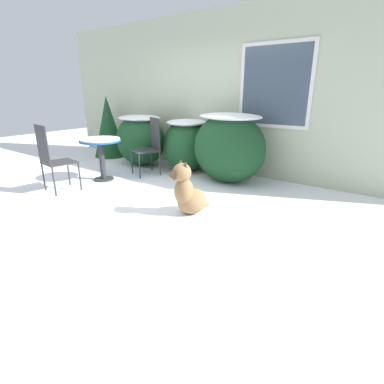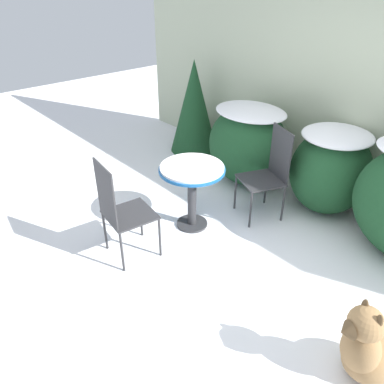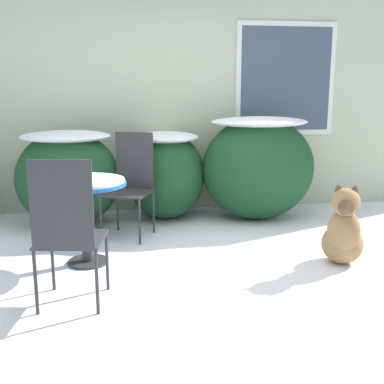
# 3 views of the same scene
# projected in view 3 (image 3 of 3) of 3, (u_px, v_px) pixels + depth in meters

# --- Properties ---
(ground_plane) EXTENTS (16.00, 16.00, 0.00)m
(ground_plane) POSITION_uv_depth(u_px,v_px,m) (202.00, 270.00, 4.06)
(ground_plane) COLOR white
(house_wall) EXTENTS (8.00, 0.10, 2.94)m
(house_wall) POSITION_uv_depth(u_px,v_px,m) (179.00, 91.00, 5.89)
(house_wall) COLOR #B2BC9E
(house_wall) RESTS_ON ground_plane
(shrub_left) EXTENTS (1.13, 0.91, 1.06)m
(shrub_left) POSITION_uv_depth(u_px,v_px,m) (68.00, 176.00, 5.27)
(shrub_left) COLOR #194223
(shrub_left) RESTS_ON ground_plane
(shrub_middle) EXTENTS (0.91, 0.94, 1.02)m
(shrub_middle) POSITION_uv_depth(u_px,v_px,m) (166.00, 173.00, 5.61)
(shrub_middle) COLOR #194223
(shrub_middle) RESTS_ON ground_plane
(shrub_right) EXTENTS (1.31, 0.93, 1.19)m
(shrub_right) POSITION_uv_depth(u_px,v_px,m) (258.00, 165.00, 5.56)
(shrub_right) COLOR #194223
(shrub_right) RESTS_ON ground_plane
(patio_table) EXTENTS (0.71, 0.71, 0.75)m
(patio_table) POSITION_uv_depth(u_px,v_px,m) (85.00, 197.00, 4.11)
(patio_table) COLOR #2D2D30
(patio_table) RESTS_ON ground_plane
(patio_chair_near_table) EXTENTS (0.59, 0.59, 1.06)m
(patio_chair_near_table) POSITION_uv_depth(u_px,v_px,m) (131.00, 181.00, 4.95)
(patio_chair_near_table) COLOR #2D2D30
(patio_chair_near_table) RESTS_ON ground_plane
(patio_chair_far_side) EXTENTS (0.50, 0.50, 1.06)m
(patio_chair_far_side) POSITION_uv_depth(u_px,v_px,m) (68.00, 229.00, 3.26)
(patio_chair_far_side) COLOR #2D2D30
(patio_chair_far_side) RESTS_ON ground_plane
(dog) EXTENTS (0.49, 0.60, 0.72)m
(dog) POSITION_uv_depth(u_px,v_px,m) (343.00, 234.00, 4.14)
(dog) COLOR #937047
(dog) RESTS_ON ground_plane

